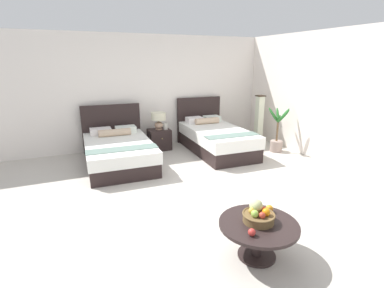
# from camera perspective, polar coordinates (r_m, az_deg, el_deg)

# --- Properties ---
(ground_plane) EXTENTS (9.44, 9.90, 0.02)m
(ground_plane) POSITION_cam_1_polar(r_m,az_deg,el_deg) (4.86, 3.57, -9.45)
(ground_plane) COLOR #BCB4A9
(wall_back) EXTENTS (9.44, 0.12, 2.68)m
(wall_back) POSITION_cam_1_polar(r_m,az_deg,el_deg) (7.37, -7.54, 10.12)
(wall_back) COLOR white
(wall_back) RESTS_ON ground
(wall_side_right) EXTENTS (0.12, 5.50, 2.68)m
(wall_side_right) POSITION_cam_1_polar(r_m,az_deg,el_deg) (6.59, 25.61, 8.01)
(wall_side_right) COLOR white
(wall_side_right) RESTS_ON ground
(bed_near_window) EXTENTS (1.37, 2.13, 1.11)m
(bed_near_window) POSITION_cam_1_polar(r_m,az_deg,el_deg) (6.22, -14.17, -1.26)
(bed_near_window) COLOR black
(bed_near_window) RESTS_ON ground
(bed_near_corner) EXTENTS (1.24, 2.26, 1.16)m
(bed_near_corner) POSITION_cam_1_polar(r_m,az_deg,el_deg) (6.90, 4.59, 1.13)
(bed_near_corner) COLOR black
(bed_near_corner) RESTS_ON ground
(nightstand) EXTENTS (0.50, 0.45, 0.49)m
(nightstand) POSITION_cam_1_polar(r_m,az_deg,el_deg) (7.07, -6.38, 0.90)
(nightstand) COLOR black
(nightstand) RESTS_ON ground
(table_lamp) EXTENTS (0.34, 0.34, 0.41)m
(table_lamp) POSITION_cam_1_polar(r_m,az_deg,el_deg) (6.98, -6.56, 4.95)
(table_lamp) COLOR tan
(table_lamp) RESTS_ON nightstand
(vase) EXTENTS (0.10, 0.10, 0.15)m
(vase) POSITION_cam_1_polar(r_m,az_deg,el_deg) (7.00, -5.19, 3.48)
(vase) COLOR silver
(vase) RESTS_ON nightstand
(coffee_table) EXTENTS (0.85, 0.85, 0.41)m
(coffee_table) POSITION_cam_1_polar(r_m,az_deg,el_deg) (3.35, 12.79, -16.16)
(coffee_table) COLOR black
(coffee_table) RESTS_ON ground
(fruit_bowl) EXTENTS (0.35, 0.35, 0.22)m
(fruit_bowl) POSITION_cam_1_polar(r_m,az_deg,el_deg) (3.29, 12.80, -13.27)
(fruit_bowl) COLOR brown
(fruit_bowl) RESTS_ON coffee_table
(loose_apple) EXTENTS (0.08, 0.08, 0.08)m
(loose_apple) POSITION_cam_1_polar(r_m,az_deg,el_deg) (3.06, 11.59, -16.51)
(loose_apple) COLOR red
(loose_apple) RESTS_ON coffee_table
(loose_orange) EXTENTS (0.08, 0.08, 0.08)m
(loose_orange) POSITION_cam_1_polar(r_m,az_deg,el_deg) (3.52, 14.85, -12.07)
(loose_orange) COLOR orange
(loose_orange) RESTS_ON coffee_table
(floor_lamp_corner) EXTENTS (0.20, 0.20, 1.22)m
(floor_lamp_corner) POSITION_cam_1_polar(r_m,az_deg,el_deg) (7.79, 12.95, 4.75)
(floor_lamp_corner) COLOR black
(floor_lamp_corner) RESTS_ON ground
(potted_palm) EXTENTS (0.55, 0.52, 1.04)m
(potted_palm) POSITION_cam_1_polar(r_m,az_deg,el_deg) (7.13, 16.21, 1.22)
(potted_palm) COLOR #A28B80
(potted_palm) RESTS_ON ground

